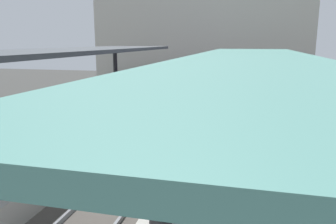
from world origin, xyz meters
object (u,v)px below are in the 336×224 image
Objects in this scene: commuter_train at (174,100)px; platform_bench at (304,195)px; passenger_near_bench at (96,111)px; passenger_mid_platform at (286,130)px; litter_bin at (161,219)px; platform_sign at (199,114)px.

platform_bench is at bearing -61.64° from commuter_train.
passenger_near_bench is 7.58m from passenger_mid_platform.
commuter_train is 10.61m from platform_bench.
passenger_near_bench is (-2.47, -4.05, 0.12)m from commuter_train.
litter_bin is at bearing -55.71° from passenger_near_bench.
platform_sign is at bearing -71.40° from commuter_train.
litter_bin is (-0.13, -3.92, -1.22)m from platform_sign.
platform_bench is 0.86× the size of passenger_near_bench.
platform_bench is 3.71m from platform_sign.
passenger_mid_platform is (7.44, -1.49, 0.07)m from passenger_near_bench.
litter_bin is 0.49× the size of passenger_near_bench.
litter_bin is at bearing -149.88° from platform_bench.
passenger_mid_platform is at bearing -48.08° from commuter_train.
passenger_mid_platform reaches higher than passenger_near_bench.
passenger_mid_platform reaches higher than litter_bin.
commuter_train reaches higher than passenger_mid_platform.
platform_sign is at bearing 88.17° from litter_bin.
passenger_near_bench is (-4.71, 6.91, 0.45)m from litter_bin.
platform_bench is (5.04, -9.33, -0.26)m from commuter_train.
platform_sign is at bearing -150.00° from passenger_mid_platform.
commuter_train reaches higher than platform_sign.
passenger_near_bench is (-4.84, 2.99, -0.78)m from platform_sign.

